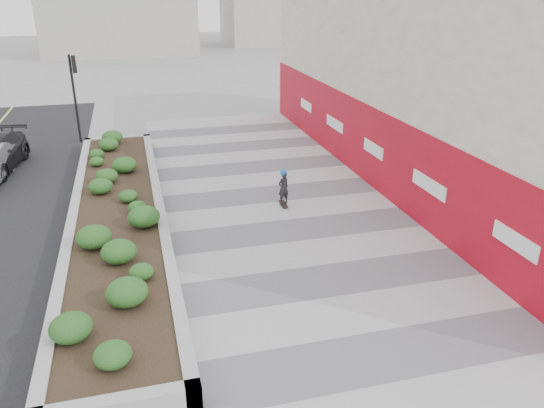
{
  "coord_description": "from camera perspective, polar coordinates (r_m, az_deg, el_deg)",
  "views": [
    {
      "loc": [
        -4.73,
        -9.57,
        7.27
      ],
      "look_at": [
        -0.9,
        4.71,
        1.1
      ],
      "focal_mm": 35.0,
      "sensor_mm": 36.0,
      "label": 1
    }
  ],
  "objects": [
    {
      "name": "ground",
      "position": [
        12.91,
        9.52,
        -11.96
      ],
      "size": [
        160.0,
        160.0,
        0.0
      ],
      "primitive_type": "plane",
      "color": "gray",
      "rests_on": "ground"
    },
    {
      "name": "walkway",
      "position": [
        15.26,
        4.96,
        -5.85
      ],
      "size": [
        8.0,
        36.0,
        0.01
      ],
      "primitive_type": "cube",
      "color": "#A8A8AD",
      "rests_on": "ground"
    },
    {
      "name": "building",
      "position": [
        22.17,
        17.53,
        13.11
      ],
      "size": [
        6.04,
        24.08,
        8.0
      ],
      "color": "#BBB49F",
      "rests_on": "ground"
    },
    {
      "name": "planter",
      "position": [
        17.94,
        -16.3,
        -0.75
      ],
      "size": [
        3.0,
        18.0,
        0.9
      ],
      "color": "#9E9EA0",
      "rests_on": "ground"
    },
    {
      "name": "traffic_signal_near",
      "position": [
        27.55,
        -20.46,
        11.86
      ],
      "size": [
        0.33,
        0.28,
        4.2
      ],
      "color": "black",
      "rests_on": "ground"
    },
    {
      "name": "manhole_cover",
      "position": [
        15.43,
        6.71,
        -5.61
      ],
      "size": [
        0.44,
        0.44,
        0.01
      ],
      "primitive_type": "cylinder",
      "color": "#595654",
      "rests_on": "ground"
    },
    {
      "name": "skateboarder",
      "position": [
        18.49,
        1.23,
        1.78
      ],
      "size": [
        0.51,
        0.73,
        1.34
      ],
      "rotation": [
        0.0,
        0.0,
        -0.07
      ],
      "color": "beige",
      "rests_on": "ground"
    }
  ]
}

